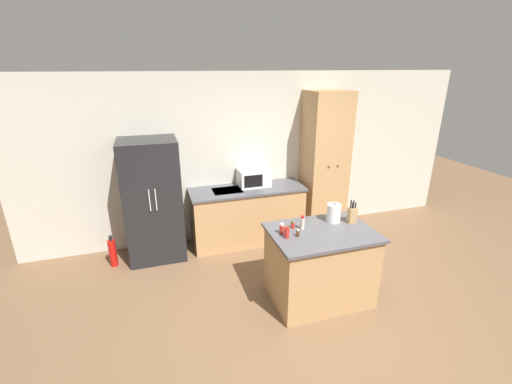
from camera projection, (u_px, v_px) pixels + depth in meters
The scene contains 15 objects.
ground_plane at pixel (318, 317), 3.87m from camera, with size 14.00×14.00×0.00m, color brown.
wall_back at pixel (256, 156), 5.50m from camera, with size 7.20×0.06×2.60m.
refrigerator at pixel (153, 200), 4.85m from camera, with size 0.78×0.70×1.75m.
back_counter at pixel (247, 215), 5.42m from camera, with size 1.77×0.65×0.90m.
pantry_cabinet at pixel (324, 164), 5.56m from camera, with size 0.65×0.59×2.32m.
kitchen_island at pixel (320, 265), 4.06m from camera, with size 1.19×0.85×0.90m.
microwave at pixel (254, 177), 5.35m from camera, with size 0.48×0.37×0.27m.
knife_block at pixel (352, 215), 4.09m from camera, with size 0.10×0.08×0.29m.
spice_bottle_tall_dark at pixel (298, 233), 3.77m from camera, with size 0.04×0.04×0.09m.
spice_bottle_short_red at pixel (282, 229), 3.82m from camera, with size 0.05×0.05×0.13m.
spice_bottle_amber_oil at pixel (302, 223), 3.92m from camera, with size 0.05×0.05×0.17m.
spice_bottle_green_herb at pixel (293, 225), 3.96m from camera, with size 0.04×0.04×0.09m.
spice_bottle_pale_salt at pixel (287, 233), 3.73m from camera, with size 0.06×0.06×0.13m.
kettle at pixel (334, 213), 4.11m from camera, with size 0.17×0.17×0.25m.
fire_extinguisher at pixel (113, 252), 4.80m from camera, with size 0.10×0.10×0.46m.
Camera 1 is at (-1.61, -2.78, 2.67)m, focal length 24.00 mm.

